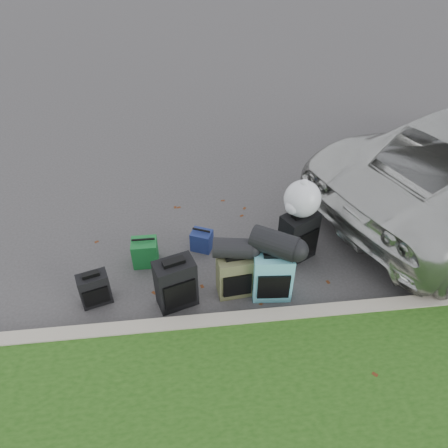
{
  "coord_description": "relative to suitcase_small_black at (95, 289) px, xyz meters",
  "views": [
    {
      "loc": [
        -0.58,
        -4.12,
        4.18
      ],
      "look_at": [
        -0.1,
        0.2,
        0.55
      ],
      "focal_mm": 35.0,
      "sensor_mm": 36.0,
      "label": 1
    }
  ],
  "objects": [
    {
      "name": "ground",
      "position": [
        1.74,
        0.45,
        -0.22
      ],
      "size": [
        120.0,
        120.0,
        0.0
      ],
      "primitive_type": "plane",
      "color": "#383535",
      "rests_on": "ground"
    },
    {
      "name": "curb",
      "position": [
        1.74,
        -0.55,
        -0.15
      ],
      "size": [
        120.0,
        0.18,
        0.15
      ],
      "primitive_type": "cube",
      "color": "#9E937F",
      "rests_on": "ground"
    },
    {
      "name": "suitcase_small_black",
      "position": [
        0.0,
        0.0,
        0.0
      ],
      "size": [
        0.4,
        0.29,
        0.45
      ],
      "primitive_type": "cube",
      "rotation": [
        0.0,
        0.0,
        0.29
      ],
      "color": "black",
      "rests_on": "ground"
    },
    {
      "name": "suitcase_large_black_left",
      "position": [
        0.98,
        -0.12,
        0.11
      ],
      "size": [
        0.53,
        0.41,
        0.67
      ],
      "primitive_type": "cube",
      "rotation": [
        0.0,
        0.0,
        0.31
      ],
      "color": "black",
      "rests_on": "ground"
    },
    {
      "name": "suitcase_olive",
      "position": [
        1.69,
        -0.03,
        0.07
      ],
      "size": [
        0.44,
        0.3,
        0.58
      ],
      "primitive_type": "cube",
      "rotation": [
        0.0,
        0.0,
        0.09
      ],
      "color": "#46482C",
      "rests_on": "ground"
    },
    {
      "name": "suitcase_teal",
      "position": [
        2.14,
        -0.12,
        0.11
      ],
      "size": [
        0.49,
        0.31,
        0.67
      ],
      "primitive_type": "cube",
      "rotation": [
        0.0,
        0.0,
        -0.08
      ],
      "color": "teal",
      "rests_on": "ground"
    },
    {
      "name": "suitcase_large_black_right",
      "position": [
        2.61,
        0.52,
        0.13
      ],
      "size": [
        0.56,
        0.48,
        0.72
      ],
      "primitive_type": "cube",
      "rotation": [
        0.0,
        0.0,
        0.49
      ],
      "color": "black",
      "rests_on": "ground"
    },
    {
      "name": "tote_green",
      "position": [
        0.58,
        0.62,
        -0.04
      ],
      "size": [
        0.33,
        0.27,
        0.37
      ],
      "primitive_type": "cube",
      "rotation": [
        0.0,
        0.0,
        -0.0
      ],
      "color": "#16672B",
      "rests_on": "ground"
    },
    {
      "name": "tote_navy",
      "position": [
        1.35,
        0.81,
        -0.08
      ],
      "size": [
        0.34,
        0.31,
        0.29
      ],
      "primitive_type": "cube",
      "rotation": [
        0.0,
        0.0,
        -0.41
      ],
      "color": "navy",
      "rests_on": "ground"
    },
    {
      "name": "duffel_left",
      "position": [
        1.67,
        0.02,
        0.48
      ],
      "size": [
        0.49,
        0.31,
        0.24
      ],
      "primitive_type": "cylinder",
      "rotation": [
        0.0,
        1.57,
        -0.16
      ],
      "color": "black",
      "rests_on": "suitcase_olive"
    },
    {
      "name": "duffel_right",
      "position": [
        2.14,
        -0.07,
        0.59
      ],
      "size": [
        0.61,
        0.54,
        0.3
      ],
      "primitive_type": "cylinder",
      "rotation": [
        0.0,
        1.57,
        -0.57
      ],
      "color": "black",
      "rests_on": "suitcase_teal"
    },
    {
      "name": "trash_bag",
      "position": [
        2.61,
        0.55,
        0.73
      ],
      "size": [
        0.47,
        0.47,
        0.47
      ],
      "primitive_type": "sphere",
      "color": "silver",
      "rests_on": "suitcase_large_black_right"
    }
  ]
}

